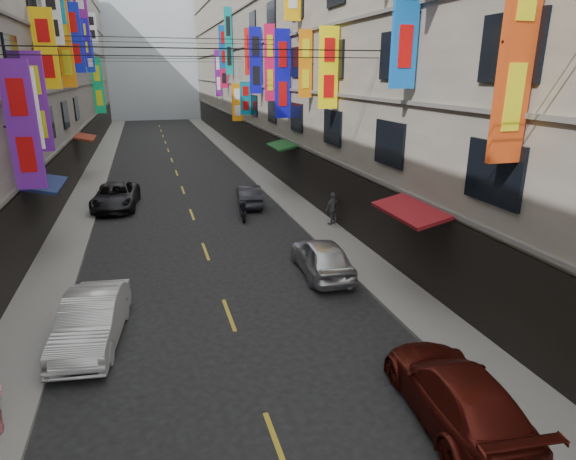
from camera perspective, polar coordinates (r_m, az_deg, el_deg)
sidewalk_left at (r=38.71m, az=-21.99°, el=5.88°), size 2.00×90.00×0.12m
sidewalk_right at (r=39.35m, az=-4.27°, el=7.33°), size 2.00×90.00×0.12m
building_row_right at (r=40.39m, az=4.32°, el=21.04°), size 10.14×90.00×19.00m
haze_block at (r=87.90m, az=-15.97°, el=19.82°), size 18.00×8.00×22.00m
shop_signage at (r=30.66m, az=-13.60°, el=20.90°), size 14.00×55.00×12.36m
street_awnings at (r=22.26m, az=-14.03°, el=6.20°), size 13.99×35.20×0.41m
overhead_cables at (r=25.93m, az=-12.59°, el=20.83°), size 14.00×38.04×1.24m
lane_markings at (r=35.64m, az=-12.73°, el=5.71°), size 0.12×80.20×0.01m
scooter_far_right at (r=25.58m, az=-5.38°, el=2.27°), size 0.54×1.80×1.14m
car_left_mid at (r=14.96m, az=-22.25°, el=-9.87°), size 2.04×4.47×1.42m
car_left_far at (r=29.22m, az=-19.73°, el=3.79°), size 2.74×5.19×1.39m
car_right_near at (r=11.77m, az=19.31°, el=-17.82°), size 2.39×4.86×1.36m
car_right_mid at (r=18.46m, az=4.02°, el=-3.16°), size 1.89×4.24×1.42m
car_right_far at (r=28.11m, az=-4.66°, el=4.09°), size 1.75×3.83×1.22m
pedestrian_rfar at (r=24.11m, az=5.36°, el=2.54°), size 1.12×0.90×1.67m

